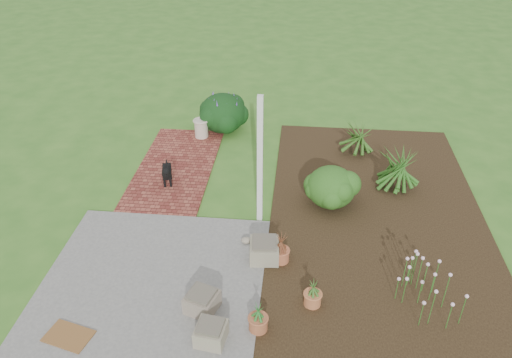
# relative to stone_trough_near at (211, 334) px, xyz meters

# --- Properties ---
(ground) EXTENTS (80.00, 80.00, 0.00)m
(ground) POSITION_rel_stone_trough_near_xyz_m (0.11, 2.79, -0.18)
(ground) COLOR #336A21
(ground) RESTS_ON ground
(concrete_patio) EXTENTS (3.50, 3.50, 0.04)m
(concrete_patio) POSITION_rel_stone_trough_near_xyz_m (-1.14, 1.04, -0.16)
(concrete_patio) COLOR slate
(concrete_patio) RESTS_ON ground
(brick_path) EXTENTS (1.60, 3.50, 0.04)m
(brick_path) POSITION_rel_stone_trough_near_xyz_m (-1.59, 4.54, -0.16)
(brick_path) COLOR maroon
(brick_path) RESTS_ON ground
(garden_bed) EXTENTS (4.00, 7.00, 0.03)m
(garden_bed) POSITION_rel_stone_trough_near_xyz_m (2.61, 3.29, -0.16)
(garden_bed) COLOR black
(garden_bed) RESTS_ON ground
(veranda_post) EXTENTS (0.10, 0.10, 2.50)m
(veranda_post) POSITION_rel_stone_trough_near_xyz_m (0.41, 2.89, 1.07)
(veranda_post) COLOR white
(veranda_post) RESTS_ON ground
(stone_trough_near) EXTENTS (0.46, 0.46, 0.27)m
(stone_trough_near) POSITION_rel_stone_trough_near_xyz_m (0.00, 0.00, 0.00)
(stone_trough_near) COLOR gray
(stone_trough_near) RESTS_ON concrete_patio
(stone_trough_mid) EXTENTS (0.55, 0.55, 0.29)m
(stone_trough_mid) POSITION_rel_stone_trough_near_xyz_m (-0.23, 0.56, 0.01)
(stone_trough_mid) COLOR #716054
(stone_trough_mid) RESTS_ON concrete_patio
(stone_trough_far) EXTENTS (0.52, 0.52, 0.32)m
(stone_trough_far) POSITION_rel_stone_trough_near_xyz_m (0.59, 1.77, 0.02)
(stone_trough_far) COLOR gray
(stone_trough_far) RESTS_ON concrete_patio
(coir_doormat) EXTENTS (0.73, 0.56, 0.02)m
(coir_doormat) POSITION_rel_stone_trough_near_xyz_m (-2.02, -0.14, -0.13)
(coir_doormat) COLOR brown
(coir_doormat) RESTS_ON concrete_patio
(black_dog) EXTENTS (0.27, 0.58, 0.50)m
(black_dog) POSITION_rel_stone_trough_near_xyz_m (-1.58, 3.83, 0.17)
(black_dog) COLOR black
(black_dog) RESTS_ON brick_path
(cream_ceramic_urn) EXTENTS (0.42, 0.42, 0.43)m
(cream_ceramic_urn) POSITION_rel_stone_trough_near_xyz_m (-1.29, 5.98, 0.08)
(cream_ceramic_urn) COLOR beige
(cream_ceramic_urn) RESTS_ON brick_path
(evergreen_shrub) EXTENTS (1.16, 1.16, 0.80)m
(evergreen_shrub) POSITION_rel_stone_trough_near_xyz_m (1.73, 3.49, 0.26)
(evergreen_shrub) COLOR #193F0E
(evergreen_shrub) RESTS_ON garden_bed
(agapanthus_clump_back) EXTENTS (1.41, 1.41, 1.03)m
(agapanthus_clump_back) POSITION_rel_stone_trough_near_xyz_m (3.05, 4.19, 0.37)
(agapanthus_clump_back) COLOR #13390D
(agapanthus_clump_back) RESTS_ON garden_bed
(agapanthus_clump_front) EXTENTS (1.12, 1.12, 0.88)m
(agapanthus_clump_front) POSITION_rel_stone_trough_near_xyz_m (2.36, 5.55, 0.30)
(agapanthus_clump_front) COLOR #17390D
(agapanthus_clump_front) RESTS_ON garden_bed
(pink_flower_patch) EXTENTS (1.14, 1.14, 0.66)m
(pink_flower_patch) POSITION_rel_stone_trough_near_xyz_m (3.12, 1.01, 0.19)
(pink_flower_patch) COLOR #113D0F
(pink_flower_patch) RESTS_ON garden_bed
(terracotta_pot_bronze) EXTENTS (0.30, 0.30, 0.23)m
(terracotta_pot_bronze) POSITION_rel_stone_trough_near_xyz_m (0.87, 1.75, -0.03)
(terracotta_pot_bronze) COLOR #B05F3B
(terracotta_pot_bronze) RESTS_ON garden_bed
(terracotta_pot_small_left) EXTENTS (0.31, 0.31, 0.22)m
(terracotta_pot_small_left) POSITION_rel_stone_trough_near_xyz_m (1.40, 0.83, -0.04)
(terracotta_pot_small_left) COLOR #B5683D
(terracotta_pot_small_left) RESTS_ON garden_bed
(terracotta_pot_small_right) EXTENTS (0.31, 0.31, 0.23)m
(terracotta_pot_small_right) POSITION_rel_stone_trough_near_xyz_m (0.63, 0.27, -0.03)
(terracotta_pot_small_right) COLOR #9F5836
(terracotta_pot_small_right) RESTS_ON garden_bed
(purple_flowering_bush) EXTENTS (1.31, 1.31, 0.96)m
(purple_flowering_bush) POSITION_rel_stone_trough_near_xyz_m (-0.84, 6.46, 0.31)
(purple_flowering_bush) COLOR black
(purple_flowering_bush) RESTS_ON ground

